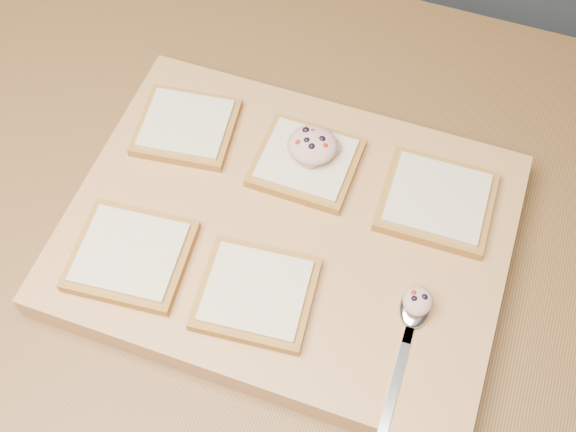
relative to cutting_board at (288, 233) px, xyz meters
name	(u,v)px	position (x,y,z in m)	size (l,w,h in m)	color
ground	(307,417)	(0.03, 0.05, -0.92)	(4.00, 4.00, 0.00)	#515459
island_counter	(313,346)	(0.03, 0.05, -0.47)	(2.00, 0.80, 0.90)	slate
cutting_board	(288,233)	(0.00, 0.00, 0.00)	(0.50, 0.38, 0.04)	tan
bread_far_left	(186,126)	(-0.16, 0.09, 0.03)	(0.13, 0.12, 0.02)	#9E6B28
bread_far_center	(306,162)	(-0.01, 0.08, 0.03)	(0.12, 0.11, 0.02)	#9E6B28
bread_far_right	(437,201)	(0.15, 0.08, 0.03)	(0.13, 0.12, 0.02)	#9E6B28
bread_near_left	(131,255)	(-0.15, -0.10, 0.03)	(0.13, 0.13, 0.02)	#9E6B28
bread_near_center	(256,293)	(0.00, -0.10, 0.03)	(0.13, 0.12, 0.02)	#9E6B28
tuna_salad_dollop	(313,145)	(0.00, 0.09, 0.05)	(0.06, 0.06, 0.03)	tan
spoon	(413,317)	(0.16, -0.07, 0.02)	(0.03, 0.17, 0.01)	silver
spoon_salad	(418,301)	(0.16, -0.05, 0.04)	(0.03, 0.03, 0.02)	tan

